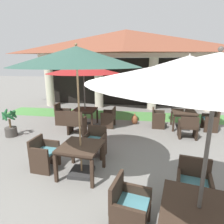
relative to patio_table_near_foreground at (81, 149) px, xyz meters
name	(u,v)px	position (x,y,z in m)	size (l,w,h in m)	color
ground_plane	(90,194)	(0.39, -0.68, -0.65)	(60.00, 60.00, 0.00)	gray
background_pavilion	(126,50)	(0.39, 7.07, 2.59)	(10.41, 2.44, 4.29)	beige
lawn_strip	(122,115)	(0.39, 5.37, -0.65)	(12.21, 1.62, 0.01)	#519347
patio_table_near_foreground	(81,149)	(0.00, 0.00, 0.00)	(1.01, 1.01, 0.75)	#38281E
patio_umbrella_near_foreground	(77,58)	(0.00, 0.00, 2.06)	(2.71, 2.71, 3.00)	#2D2D2D
patio_chair_near_foreground_north	(95,142)	(0.10, 1.00, -0.24)	(0.62, 0.55, 0.85)	#38281E
patio_chair_near_foreground_west	(44,154)	(-1.00, 0.10, -0.25)	(0.58, 0.62, 0.82)	#38281E
patio_table_mid_left	(184,114)	(3.05, 3.77, -0.03)	(0.95, 0.95, 0.72)	#38281E
patio_umbrella_mid_left	(189,61)	(3.05, 3.77, 1.99)	(2.48, 2.48, 2.92)	#2D2D2D
patio_chair_mid_left_west	(158,118)	(2.04, 3.82, -0.26)	(0.53, 0.61, 0.79)	#38281E
patio_chair_mid_left_south	(188,127)	(3.00, 2.76, -0.25)	(0.63, 0.55, 0.83)	#38281E
patio_chair_mid_left_east	(211,121)	(4.06, 3.73, -0.25)	(0.53, 0.62, 0.87)	#38281E
patio_table_mid_right	(85,111)	(-0.97, 3.56, -0.04)	(0.91, 0.91, 0.71)	#38281E
patio_umbrella_mid_right	(84,69)	(-0.97, 3.56, 1.69)	(2.95, 2.95, 2.59)	#2D2D2D
patio_chair_mid_right_west	(62,115)	(-2.00, 3.59, -0.24)	(0.55, 0.56, 0.90)	#38281E
patio_chair_mid_right_east	(109,118)	(0.06, 3.54, -0.26)	(0.54, 0.62, 0.81)	#38281E
patio_chair_mid_right_south	(77,123)	(-1.00, 2.53, -0.24)	(0.63, 0.51, 0.91)	#38281E
patio_table_far_back	(198,212)	(2.20, -1.58, -0.03)	(1.17, 1.17, 0.71)	#38281E
patio_umbrella_far_back	(218,70)	(2.20, -1.58, 1.89)	(3.00, 3.00, 2.80)	#2D2D2D
patio_chair_far_back_north	(193,185)	(2.39, -0.61, -0.26)	(0.70, 0.62, 0.87)	#38281E
patio_chair_far_back_west	(129,208)	(1.23, -1.39, -0.25)	(0.65, 0.70, 0.87)	#38281E
potted_palm_left_edge	(11,126)	(-3.28, 1.95, -0.28)	(0.60, 0.62, 1.04)	#47423D
terracotta_urn	(135,120)	(1.09, 4.07, -0.46)	(0.28, 0.28, 0.47)	brown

